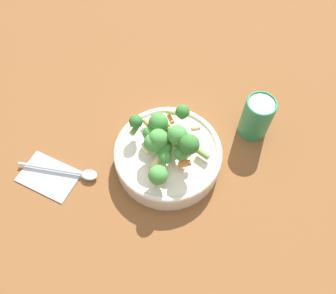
{
  "coord_description": "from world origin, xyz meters",
  "views": [
    {
      "loc": [
        0.29,
        0.19,
        0.67
      ],
      "look_at": [
        0.0,
        0.0,
        0.07
      ],
      "focal_mm": 35.0,
      "sensor_mm": 36.0,
      "label": 1
    }
  ],
  "objects": [
    {
      "name": "napkin",
      "position": [
        0.18,
        -0.2,
        0.0
      ],
      "size": [
        0.1,
        0.14,
        0.01
      ],
      "color": "#B2BCC6",
      "rests_on": "ground_plane"
    },
    {
      "name": "ground_plane",
      "position": [
        0.0,
        0.0,
        0.0
      ],
      "size": [
        3.0,
        3.0,
        0.0
      ],
      "primitive_type": "plane",
      "color": "brown"
    },
    {
      "name": "spoon",
      "position": [
        0.15,
        -0.16,
        0.01
      ],
      "size": [
        0.09,
        0.18,
        0.01
      ],
      "rotation": [
        0.0,
        0.0,
        8.26
      ],
      "color": "silver",
      "rests_on": "napkin"
    },
    {
      "name": "pasta_salad",
      "position": [
        0.0,
        -0.0,
        0.1
      ],
      "size": [
        0.18,
        0.18,
        0.09
      ],
      "color": "#8CB766",
      "rests_on": "bowl"
    },
    {
      "name": "bowl",
      "position": [
        0.0,
        0.0,
        0.03
      ],
      "size": [
        0.24,
        0.24,
        0.05
      ],
      "color": "silver",
      "rests_on": "ground_plane"
    },
    {
      "name": "cup",
      "position": [
        -0.19,
        0.12,
        0.06
      ],
      "size": [
        0.07,
        0.07,
        0.11
      ],
      "color": "#2D7F51",
      "rests_on": "ground_plane"
    }
  ]
}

